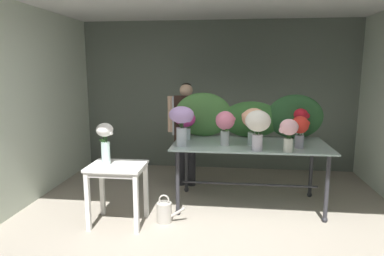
# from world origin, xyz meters

# --- Properties ---
(ground_plane) EXTENTS (7.53, 7.53, 0.00)m
(ground_plane) POSITION_xyz_m (0.00, 1.71, 0.00)
(ground_plane) COLOR #9E9384
(wall_back) EXTENTS (4.99, 0.12, 2.65)m
(wall_back) POSITION_xyz_m (0.00, 3.42, 1.33)
(wall_back) COLOR slate
(wall_back) RESTS_ON ground
(wall_left) EXTENTS (0.12, 3.54, 2.65)m
(wall_left) POSITION_xyz_m (-2.50, 1.71, 1.33)
(wall_left) COLOR silver
(wall_left) RESTS_ON ground
(display_table_glass) EXTENTS (1.99, 1.02, 0.86)m
(display_table_glass) POSITION_xyz_m (0.51, 1.64, 0.74)
(display_table_glass) COLOR #A6BFBA
(display_table_glass) RESTS_ON ground
(side_table_white) EXTENTS (0.64, 0.51, 0.72)m
(side_table_white) POSITION_xyz_m (-1.05, 0.92, 0.61)
(side_table_white) COLOR white
(side_table_white) RESTS_ON ground
(florist) EXTENTS (0.58, 0.24, 1.60)m
(florist) POSITION_xyz_m (-0.43, 2.34, 0.98)
(florist) COLOR #232328
(florist) RESTS_ON ground
(foliage_backdrop) EXTENTS (2.06, 0.30, 0.63)m
(foliage_backdrop) POSITION_xyz_m (0.58, 2.03, 1.15)
(foliage_backdrop) COLOR #477F3D
(foliage_backdrop) RESTS_ON display_table_glass
(vase_crimson_lilies) EXTENTS (0.21, 0.18, 0.44)m
(vase_crimson_lilies) POSITION_xyz_m (1.17, 1.81, 1.14)
(vase_crimson_lilies) COLOR silver
(vase_crimson_lilies) RESTS_ON display_table_glass
(vase_lilac_roses) EXTENTS (0.31, 0.31, 0.50)m
(vase_lilac_roses) POSITION_xyz_m (-0.35, 1.37, 1.19)
(vase_lilac_roses) COLOR silver
(vase_lilac_roses) RESTS_ON display_table_glass
(vase_ivory_anemones) EXTENTS (0.30, 0.30, 0.48)m
(vase_ivory_anemones) POSITION_xyz_m (0.57, 1.24, 1.17)
(vase_ivory_anemones) COLOR silver
(vase_ivory_anemones) RESTS_ON display_table_glass
(vase_rosy_freesia) EXTENTS (0.25, 0.24, 0.44)m
(vase_rosy_freesia) POSITION_xyz_m (0.18, 1.47, 1.13)
(vase_rosy_freesia) COLOR silver
(vase_rosy_freesia) RESTS_ON display_table_glass
(vase_magenta_carnations) EXTENTS (0.27, 0.25, 0.39)m
(vase_magenta_carnations) POSITION_xyz_m (-0.35, 1.77, 1.10)
(vase_magenta_carnations) COLOR silver
(vase_magenta_carnations) RESTS_ON display_table_glass
(vase_peach_ranunculus) EXTENTS (0.33, 0.30, 0.47)m
(vase_peach_ranunculus) POSITION_xyz_m (0.54, 1.54, 1.16)
(vase_peach_ranunculus) COLOR silver
(vase_peach_ranunculus) RESTS_ON display_table_glass
(vase_blush_peonies) EXTENTS (0.23, 0.21, 0.39)m
(vase_blush_peonies) POSITION_xyz_m (0.92, 1.22, 1.10)
(vase_blush_peonies) COLOR silver
(vase_blush_peonies) RESTS_ON display_table_glass
(vase_scarlet_dahlias) EXTENTS (0.25, 0.21, 0.40)m
(vase_scarlet_dahlias) POSITION_xyz_m (1.09, 1.44, 1.10)
(vase_scarlet_dahlias) COLOR silver
(vase_scarlet_dahlias) RESTS_ON display_table_glass
(vase_white_roses_tall) EXTENTS (0.20, 0.19, 0.49)m
(vase_white_roses_tall) POSITION_xyz_m (-1.17, 0.92, 1.02)
(vase_white_roses_tall) COLOR silver
(vase_white_roses_tall) RESTS_ON side_table_white
(watering_can) EXTENTS (0.35, 0.18, 0.34)m
(watering_can) POSITION_xyz_m (-0.51, 1.01, 0.13)
(watering_can) COLOR #B7B2A8
(watering_can) RESTS_ON ground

